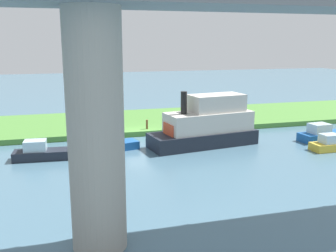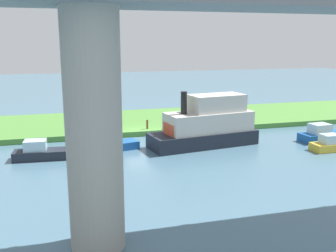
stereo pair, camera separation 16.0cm
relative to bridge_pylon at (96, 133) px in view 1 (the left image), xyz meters
name	(u,v)px [view 1 (the left image)]	position (x,y,z in m)	size (l,w,h in m)	color
ground_plane	(140,137)	(-5.78, -19.14, -5.06)	(160.00, 160.00, 0.00)	#476B7F
grassy_bank	(129,122)	(-5.78, -25.14, -4.81)	(80.00, 12.00, 0.50)	#4C8438
bridge_pylon	(96,133)	(0.00, 0.00, 0.00)	(2.33, 2.33, 10.12)	#9E998E
person_on_bank	(112,120)	(-3.58, -22.04, -3.86)	(0.49, 0.49, 1.39)	#2D334C
mooring_post	(147,124)	(-6.68, -20.07, -4.11)	(0.20, 0.20, 0.90)	brown
motorboat_white	(207,125)	(-10.67, -14.60, -3.29)	(9.69, 4.45, 4.77)	#1E232D
motorboat_red	(42,152)	(2.84, -14.20, -4.53)	(4.58, 1.92, 1.49)	#1E232D
houseboat_blue	(323,134)	(-21.39, -13.20, -4.49)	(4.92, 2.10, 1.60)	#195199
skiff_small	(111,145)	(-2.52, -15.11, -4.56)	(4.47, 2.46, 1.41)	#195199
riverboat_paddlewheel	(333,144)	(-20.21, -10.32, -4.57)	(4.09, 1.49, 1.36)	gold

